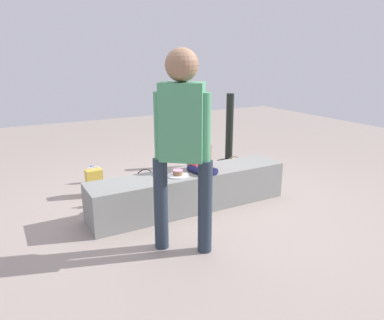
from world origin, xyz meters
name	(u,v)px	position (x,y,z in m)	size (l,w,h in m)	color
ground_plane	(190,207)	(0.00, 0.00, 0.00)	(12.00, 12.00, 0.00)	gray
concrete_ledge	(190,190)	(0.00, 0.00, 0.20)	(2.18, 0.45, 0.40)	gray
child_seated	(200,151)	(0.12, 0.00, 0.62)	(0.28, 0.34, 0.48)	#1C1E50
adult_standing	(182,135)	(-0.47, -0.73, 1.00)	(0.41, 0.37, 1.65)	#232E3C
cake_plate	(178,174)	(-0.17, -0.05, 0.43)	(0.22, 0.22, 0.07)	white
gift_bag	(94,182)	(-0.82, 0.85, 0.16)	(0.18, 0.12, 0.36)	gold
railing_post	(229,139)	(1.29, 1.15, 0.40)	(0.36, 0.36, 1.06)	black
water_bottle_near_gift	(102,197)	(-0.82, 0.51, 0.10)	(0.07, 0.07, 0.22)	silver
water_bottle_far_side	(92,175)	(-0.74, 1.32, 0.10)	(0.07, 0.07, 0.23)	silver
party_cup_red	(121,186)	(-0.50, 0.85, 0.06)	(0.07, 0.07, 0.11)	red
cake_box_white	(186,177)	(0.35, 0.77, 0.06)	(0.30, 0.27, 0.12)	white
handbag_black_leather	(145,185)	(-0.27, 0.64, 0.10)	(0.31, 0.12, 0.30)	black
handbag_brown_canvas	(233,173)	(0.90, 0.48, 0.12)	(0.34, 0.13, 0.34)	brown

